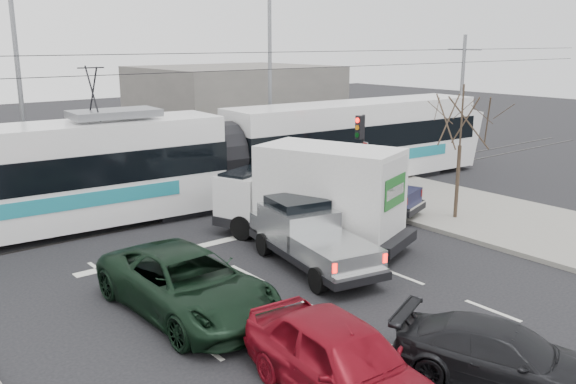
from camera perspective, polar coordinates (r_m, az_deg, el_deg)
ground at (r=17.05m, az=6.83°, el=-9.17°), size 120.00×120.00×0.00m
sidewalk_right at (r=23.96m, az=22.15°, el=-3.07°), size 6.00×60.00×0.15m
rails at (r=24.66m, az=-9.95°, el=-1.91°), size 60.00×1.60×0.03m
building_right at (r=42.15m, az=-5.03°, el=8.25°), size 12.00×10.00×5.00m
bare_tree at (r=23.33m, az=15.93°, el=6.36°), size 2.40×2.40×5.00m
traffic_signal at (r=25.16m, az=6.83°, el=4.89°), size 0.44×0.44×3.60m
street_lamp_near at (r=31.11m, az=-1.98°, el=11.10°), size 2.38×0.25×9.00m
street_lamp_far at (r=27.85m, az=-24.25°, el=9.56°), size 2.38×0.25×9.00m
catenary at (r=23.90m, az=-10.34°, el=7.05°), size 60.00×0.20×7.00m
tram at (r=25.28m, az=-6.31°, el=3.34°), size 28.28×4.83×5.75m
silver_pickup at (r=18.54m, az=1.87°, el=-3.96°), size 2.78×5.59×1.94m
box_truck at (r=20.34m, az=2.42°, el=-0.33°), size 4.42×7.06×3.34m
navy_pickup at (r=24.21m, az=6.27°, el=0.29°), size 3.15×5.00×1.98m
green_car at (r=15.57m, az=-9.38°, el=-8.42°), size 2.80×5.76×1.58m
red_car at (r=11.90m, az=5.15°, el=-15.55°), size 2.34×4.95×1.64m
dark_car at (r=13.14m, az=19.44°, el=-14.30°), size 3.25×4.64×1.25m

